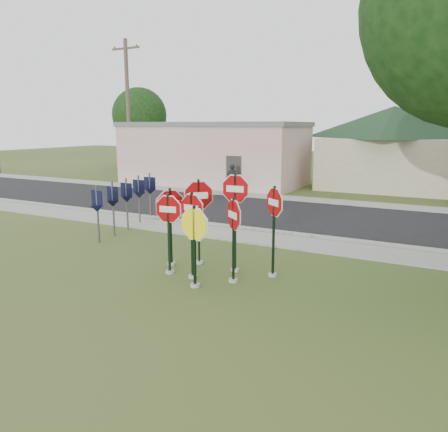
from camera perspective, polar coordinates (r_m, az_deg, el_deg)
The scene contains 19 objects.
ground at distance 10.86m, azimuth -5.55°, elevation -9.77°, with size 120.00×120.00×0.00m, color #34521E.
sidewalk_near at distance 15.51m, azimuth 5.59°, elevation -3.03°, with size 60.00×1.60×0.06m, color gray.
road at distance 19.66m, azimuth 10.52°, elevation -0.06°, with size 60.00×7.00×0.04m, color black.
sidewalk_far at distance 23.74m, azimuth 13.60°, elevation 1.85°, with size 60.00×1.60×0.06m, color gray.
curb at distance 16.41m, azimuth 6.90°, elevation -2.10°, with size 60.00×0.20×0.14m, color gray.
stop_sign_center at distance 11.33m, azimuth -4.19°, elevation -1.08°, with size 1.01×0.24×2.40m.
stop_sign_yellow at distance 10.72m, azimuth -3.88°, elevation -2.64°, with size 1.15×0.24×2.19m.
stop_sign_left at distance 11.76m, azimuth -7.25°, elevation -0.96°, with size 1.03×0.24×2.31m.
stop_sign_right at distance 11.02m, azimuth 1.25°, elevation -1.68°, with size 0.85×0.71×2.32m.
stop_sign_back_right at distance 11.77m, azimuth 1.48°, elevation 1.08°, with size 1.06×0.24×2.85m.
stop_sign_back_left at distance 12.48m, azimuth -3.33°, elevation 0.94°, with size 0.95×0.69×2.61m.
stop_sign_far_right at distance 11.48m, azimuth 6.54°, elevation -0.36°, with size 0.84×0.68×2.55m.
stop_sign_far_left at distance 12.47m, azimuth -7.02°, elevation 0.02°, with size 0.66×0.96×2.37m.
route_sign_row at distance 17.18m, azimuth -12.59°, elevation 2.25°, with size 1.43×4.63×2.00m.
building_stucco at distance 30.23m, azimuth -1.32°, elevation 8.28°, with size 12.20×6.20×4.20m.
building_house at distance 30.64m, azimuth 21.23°, elevation 10.35°, with size 11.60×11.60×6.20m.
utility_pole_near at distance 30.70m, azimuth -12.41°, elevation 13.33°, with size 2.20×0.26×9.50m.
bg_tree_left at distance 41.31m, azimuth -10.97°, elevation 12.78°, with size 4.90×4.90×7.35m.
pedestrian at distance 25.41m, azimuth 1.09°, elevation 4.86°, with size 0.63×0.42×1.74m, color black.
Camera 1 is at (5.57, -8.43, 3.97)m, focal length 35.00 mm.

